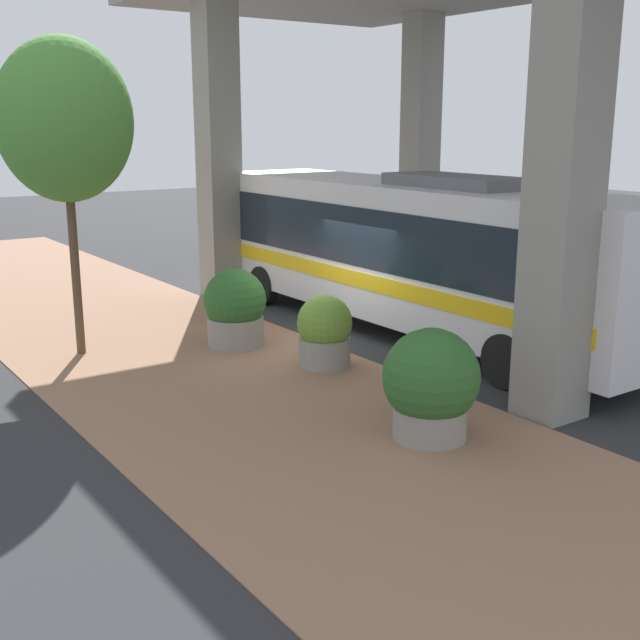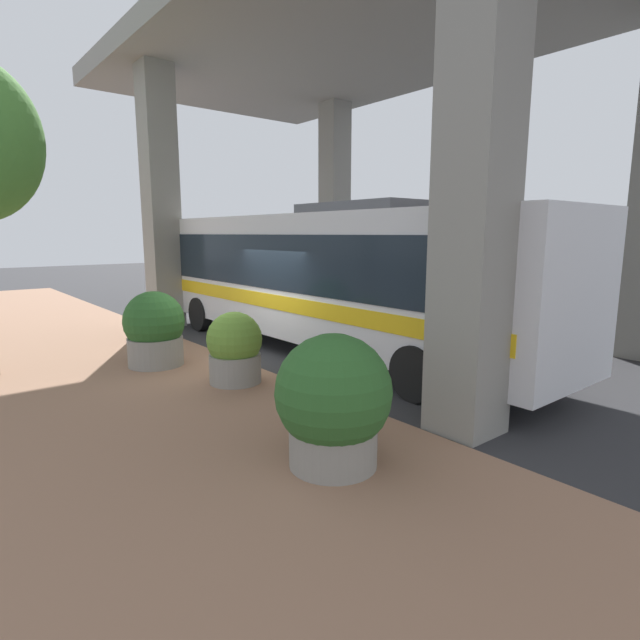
% 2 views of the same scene
% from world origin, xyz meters
% --- Properties ---
extents(ground_plane, '(80.00, 80.00, 0.00)m').
position_xyz_m(ground_plane, '(0.00, 0.00, 0.00)').
color(ground_plane, '#2D2D30').
rests_on(ground_plane, ground).
extents(sidewalk_strip, '(6.00, 40.00, 0.02)m').
position_xyz_m(sidewalk_strip, '(-3.00, 0.00, 0.01)').
color(sidewalk_strip, '#936B51').
rests_on(sidewalk_strip, ground).
extents(bus, '(2.78, 12.29, 3.56)m').
position_xyz_m(bus, '(2.20, -0.22, 1.93)').
color(bus, silver).
rests_on(bus, ground).
extents(fire_hydrant, '(0.42, 0.20, 1.05)m').
position_xyz_m(fire_hydrant, '(-1.14, 2.91, 0.53)').
color(fire_hydrant, gold).
rests_on(fire_hydrant, ground).
extents(planter_front, '(1.45, 1.45, 1.69)m').
position_xyz_m(planter_front, '(-1.76, -5.17, 0.84)').
color(planter_front, gray).
rests_on(planter_front, ground).
extents(planter_middle, '(1.31, 1.31, 1.66)m').
position_xyz_m(planter_middle, '(-1.63, 0.95, 0.81)').
color(planter_middle, gray).
rests_on(planter_middle, ground).
extents(planter_back, '(1.07, 1.07, 1.41)m').
position_xyz_m(planter_back, '(-0.93, -1.29, 0.69)').
color(planter_back, gray).
rests_on(planter_back, ground).
extents(street_tree_near, '(2.60, 2.60, 6.20)m').
position_xyz_m(street_tree_near, '(-4.50, 2.27, 4.63)').
color(street_tree_near, brown).
rests_on(street_tree_near, ground).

